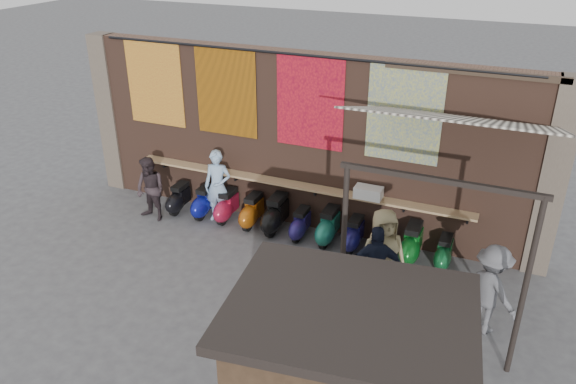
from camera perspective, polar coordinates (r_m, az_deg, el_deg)
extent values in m
plane|color=#474749|center=(11.32, -4.04, -8.95)|extent=(70.00, 70.00, 0.00)
cube|color=brown|center=(12.56, 1.24, 5.14)|extent=(10.00, 0.40, 4.00)
cube|color=#4C4238|center=(15.17, -17.47, 7.64)|extent=(0.50, 0.50, 4.00)
cube|color=#4C4238|center=(11.82, 25.33, 1.13)|extent=(0.50, 0.50, 4.00)
cube|color=#9E7A51|center=(12.60, 0.57, 0.76)|extent=(8.00, 0.32, 0.05)
cube|color=white|center=(12.02, 8.17, -0.05)|extent=(0.59, 0.33, 0.24)
cube|color=maroon|center=(13.76, -13.37, 10.69)|extent=(1.50, 0.02, 2.00)
cube|color=orange|center=(12.76, -6.31, 10.05)|extent=(1.50, 0.02, 2.00)
cube|color=red|center=(11.94, 2.24, 9.08)|extent=(1.50, 0.02, 2.00)
cube|color=#294498|center=(11.42, 11.73, 7.76)|extent=(1.50, 0.02, 2.00)
cylinder|color=black|center=(11.79, 0.90, 13.80)|extent=(9.50, 0.06, 0.06)
imported|color=#8BACCB|center=(13.15, -7.14, 0.59)|extent=(0.70, 0.53, 1.75)
imported|color=#2E2327|center=(13.50, -13.80, 0.26)|extent=(0.85, 0.71, 1.56)
imported|color=black|center=(10.28, 8.95, -7.63)|extent=(1.05, 0.71, 1.66)
imported|color=#5A5B60|center=(10.21, 19.86, -9.30)|extent=(1.23, 1.13, 1.66)
imported|color=#9A8D62|center=(10.47, 9.54, -6.38)|extent=(1.08, 0.99, 1.85)
cube|color=black|center=(6.22, 6.37, -11.97)|extent=(2.92, 2.38, 0.12)
cube|color=gold|center=(7.42, 7.40, -12.41)|extent=(1.20, 0.18, 0.50)
cube|color=#473321|center=(8.03, 7.01, -17.66)|extent=(1.99, 0.34, 0.06)
cube|color=beige|center=(9.60, 17.00, 7.14)|extent=(3.20, 3.28, 0.97)
cube|color=#33261C|center=(11.02, 18.39, 11.48)|extent=(3.30, 0.08, 0.12)
cube|color=black|center=(8.37, 15.22, 1.14)|extent=(3.00, 0.08, 0.08)
cylinder|color=black|center=(9.33, 5.62, -5.96)|extent=(0.09, 0.09, 3.10)
cylinder|color=black|center=(9.07, 22.90, -9.19)|extent=(0.09, 0.09, 3.10)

